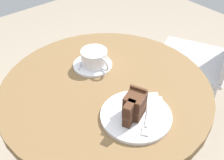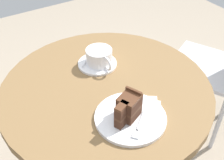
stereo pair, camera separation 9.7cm
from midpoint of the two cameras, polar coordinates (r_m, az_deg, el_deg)
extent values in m
cylinder|color=brown|center=(1.02, 1.52, -2.04)|extent=(0.77, 0.77, 0.03)
cylinder|color=silver|center=(1.27, 1.26, -13.48)|extent=(0.07, 0.07, 0.64)
cylinder|color=white|center=(1.11, -0.49, 3.24)|extent=(0.15, 0.15, 0.01)
cylinder|color=white|center=(1.09, -0.09, 4.73)|extent=(0.10, 0.10, 0.06)
cylinder|color=beige|center=(1.07, -0.09, 6.03)|extent=(0.09, 0.09, 0.00)
torus|color=white|center=(1.05, 1.65, 3.18)|extent=(0.06, 0.01, 0.06)
cube|color=silver|center=(1.12, -2.68, 3.88)|extent=(0.06, 0.07, 0.00)
ellipsoid|color=silver|center=(1.16, -1.86, 5.35)|extent=(0.02, 0.02, 0.00)
cylinder|color=white|center=(0.90, 6.90, -7.73)|extent=(0.23, 0.23, 0.01)
cube|color=#422619|center=(0.88, 6.63, -6.65)|extent=(0.08, 0.08, 0.03)
cube|color=#422619|center=(0.86, 5.21, -8.37)|extent=(0.04, 0.05, 0.03)
cube|color=#4C2B19|center=(0.87, 6.72, -5.72)|extent=(0.08, 0.08, 0.01)
cube|color=#4C2B19|center=(0.84, 5.29, -7.44)|extent=(0.04, 0.05, 0.01)
cube|color=#422619|center=(0.85, 6.82, -4.77)|extent=(0.08, 0.08, 0.03)
cube|color=#422619|center=(0.83, 5.37, -6.49)|extent=(0.04, 0.05, 0.03)
cube|color=#4C2B19|center=(0.84, 6.93, -3.78)|extent=(0.08, 0.08, 0.01)
cube|color=#4C2B19|center=(0.81, 5.45, -5.50)|extent=(0.04, 0.05, 0.01)
cube|color=#4C2B19|center=(0.88, 7.72, -4.16)|extent=(0.05, 0.03, 0.09)
cube|color=silver|center=(0.89, 9.35, -7.92)|extent=(0.07, 0.08, 0.00)
cube|color=silver|center=(0.84, 8.36, -11.02)|extent=(0.04, 0.04, 0.00)
cube|color=silver|center=(0.92, 8.57, -6.72)|extent=(0.19, 0.19, 0.00)
cube|color=silver|center=(0.93, 8.65, -5.90)|extent=(0.17, 0.17, 0.00)
cylinder|color=#BCBCC1|center=(1.93, 15.67, 1.38)|extent=(0.02, 0.02, 0.41)
cylinder|color=#BCBCC1|center=(1.69, 12.03, -4.33)|extent=(0.02, 0.02, 0.41)
cylinder|color=#BCBCC1|center=(1.66, 22.43, -8.18)|extent=(0.02, 0.02, 0.41)
cube|color=#BCBCC1|center=(1.65, 20.30, 2.50)|extent=(0.51, 0.51, 0.02)
camera|label=1|loc=(0.05, -87.14, 2.35)|focal=45.00mm
camera|label=2|loc=(0.05, 92.86, -2.35)|focal=45.00mm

